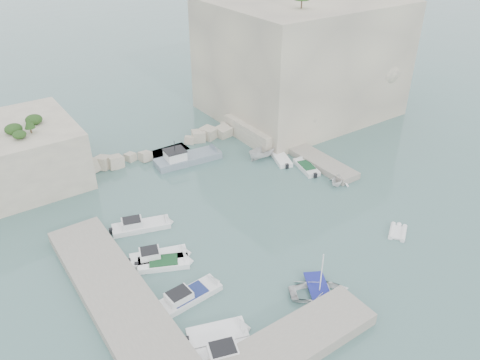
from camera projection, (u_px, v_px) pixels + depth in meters
ground at (273, 230)px, 48.05m from camera, size 400.00×400.00×0.00m
cliff_east at (301, 58)px, 71.12m from camera, size 26.00×22.00×17.00m
cliff_terrace at (267, 128)px, 66.44m from camera, size 8.00×10.00×2.50m
outcrop_west at (5, 157)px, 54.12m from camera, size 16.00×14.00×7.00m
quay_west at (120, 301)px, 38.77m from camera, size 5.00×24.00×1.10m
quay_south at (272, 356)px, 34.07m from camera, size 18.00×4.00×1.10m
ledge_east at (307, 154)px, 61.48m from camera, size 3.00×16.00×0.80m
breakwater at (166, 147)px, 62.72m from camera, size 28.00×3.00×1.40m
motorboat_a at (142, 228)px, 48.24m from camera, size 6.71×3.69×1.40m
motorboat_b at (159, 259)px, 44.06m from camera, size 6.15×3.67×1.40m
motorboat_c at (164, 265)px, 43.36m from camera, size 5.48×3.87×0.70m
motorboat_d at (188, 299)px, 39.68m from camera, size 6.60×2.41×1.40m
motorboat_e at (217, 337)px, 36.28m from camera, size 5.44×3.55×0.70m
motorboat_f at (235, 356)px, 34.72m from camera, size 6.95×3.91×1.40m
rowboat at (319, 295)px, 40.09m from camera, size 6.31×5.70×1.07m
inflatable_dinghy at (397, 233)px, 47.50m from camera, size 3.28×2.84×0.44m
tender_east_a at (338, 184)px, 55.78m from camera, size 3.82×3.56×1.63m
tender_east_b at (306, 169)px, 58.85m from camera, size 2.81×5.14×0.70m
tender_east_c at (280, 159)px, 61.05m from camera, size 3.37×5.53×0.70m
tender_east_d at (263, 157)px, 61.58m from camera, size 4.64×1.89×1.77m
work_boat at (188, 162)px, 60.57m from camera, size 9.67×3.69×2.20m
rowboat_mast at (322, 272)px, 38.74m from camera, size 0.10×0.10×4.20m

